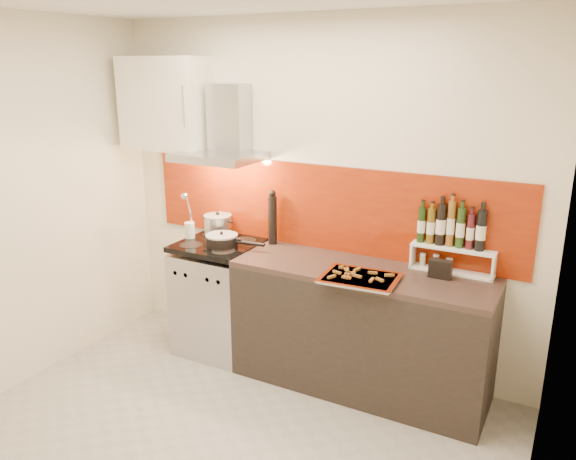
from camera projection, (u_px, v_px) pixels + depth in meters
The scene contains 16 objects.
floor at pixel (214, 451), 3.40m from camera, with size 3.40×3.40×0.00m, color #9E9991.
back_wall at pixel (316, 196), 4.21m from camera, with size 3.40×0.02×2.60m, color silver.
left_wall at pixel (1, 210), 3.80m from camera, with size 0.02×2.80×2.60m, color silver.
right_wall at pixel (548, 310), 2.26m from camera, with size 0.02×2.80×2.60m, color silver.
backsplash at pixel (322, 207), 4.20m from camera, with size 3.00×0.02×0.64m, color maroon.
range_stove at pixel (220, 298), 4.52m from camera, with size 0.60×0.60×0.91m.
counter at pixel (360, 329), 3.97m from camera, with size 1.80×0.60×0.90m.
range_hood at pixel (225, 134), 4.27m from camera, with size 0.62×0.50×0.61m.
upper_cabinet at pixel (166, 103), 4.45m from camera, with size 0.70×0.35×0.72m, color white.
stock_pot at pixel (218, 225), 4.56m from camera, with size 0.23×0.23×0.20m.
saute_pan at pixel (223, 240), 4.30m from camera, with size 0.48×0.25×0.11m.
utensil_jar at pixel (189, 225), 4.47m from camera, with size 0.08×0.12×0.39m.
pepper_mill at pixel (273, 218), 4.34m from camera, with size 0.07×0.07×0.43m.
step_shelf at pixel (451, 239), 3.74m from camera, with size 0.56×0.15×0.49m.
caddy_box at pixel (440, 269), 3.68m from camera, with size 0.15×0.06×0.13m, color black.
baking_tray at pixel (359, 278), 3.65m from camera, with size 0.52×0.42×0.03m.
Camera 1 is at (1.76, -2.32, 2.25)m, focal length 35.00 mm.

